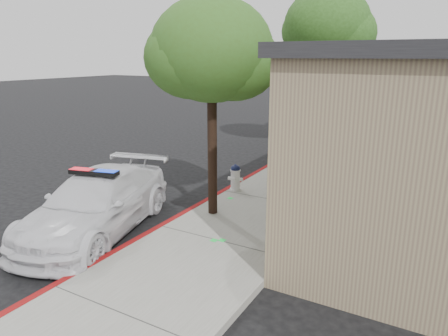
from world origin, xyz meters
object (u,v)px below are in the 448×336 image
police_car (97,203)px  street_tree_far (347,61)px  street_tree_near (212,55)px  street_tree_mid (328,29)px  fire_hydrant (235,177)px

police_car → street_tree_far: 14.14m
street_tree_near → street_tree_mid: (0.22, 8.51, 1.01)m
street_tree_near → street_tree_mid: 8.57m
police_car → street_tree_mid: size_ratio=0.79×
street_tree_far → street_tree_near: bearing=-91.7°
fire_hydrant → street_tree_near: (0.36, -1.88, 3.50)m
street_tree_far → police_car: bearing=-99.6°
police_car → street_tree_mid: (2.16, 10.55, 4.36)m
street_tree_far → fire_hydrant: bearing=-94.2°
fire_hydrant → street_tree_near: bearing=-88.5°
fire_hydrant → street_tree_near: size_ratio=0.15×
fire_hydrant → street_tree_mid: (0.58, 6.62, 4.51)m
street_tree_near → street_tree_far: street_tree_near is taller
fire_hydrant → street_tree_near: street_tree_near is taller
fire_hydrant → street_tree_mid: bearing=75.7°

